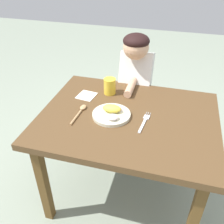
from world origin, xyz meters
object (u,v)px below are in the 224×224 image
fork (144,122)px  person (135,93)px  plate (112,113)px  spoon (80,111)px  drinking_cup (110,86)px

fork → person: 0.55m
fork → plate: bearing=93.4°
spoon → drinking_cup: bearing=-19.5°
fork → spoon: (-0.37, -0.01, 0.00)m
plate → spoon: (-0.19, -0.01, -0.01)m
drinking_cup → person: person is taller
drinking_cup → person: 0.34m
plate → person: (0.04, 0.50, -0.15)m
fork → drinking_cup: bearing=53.0°
plate → fork: plate is taller
plate → person: size_ratio=0.21×
fork → person: person is taller
plate → drinking_cup: size_ratio=2.09×
fork → drinking_cup: 0.37m
plate → fork: 0.19m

